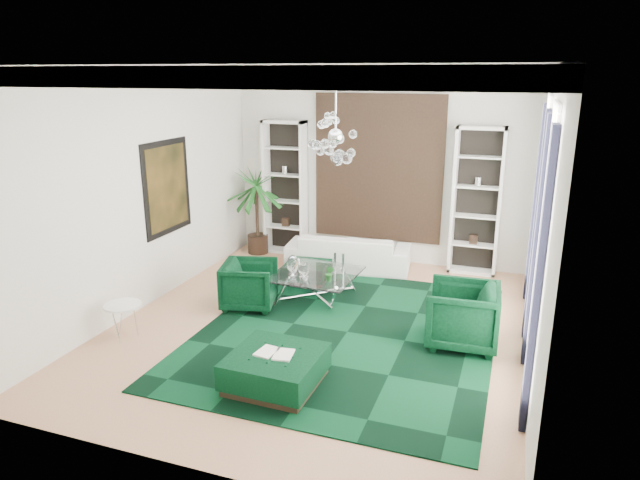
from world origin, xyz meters
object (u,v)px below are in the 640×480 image
at_px(sofa, 348,252).
at_px(coffee_table, 316,286).
at_px(armchair_left, 250,285).
at_px(ottoman_side, 307,273).
at_px(ottoman_front, 276,370).
at_px(palm, 257,198).
at_px(armchair_right, 462,315).
at_px(side_table, 124,321).

relative_size(sofa, coffee_table, 1.78).
xyz_separation_m(armchair_left, ottoman_side, (0.46, 1.42, -0.21)).
height_order(sofa, ottoman_side, sofa).
distance_m(ottoman_front, palm, 5.57).
relative_size(armchair_left, ottoman_front, 0.80).
bearing_deg(sofa, coffee_table, 81.08).
distance_m(armchair_right, ottoman_side, 3.40).
xyz_separation_m(sofa, armchair_left, (-0.97, -2.39, 0.04)).
distance_m(sofa, ottoman_front, 4.54).
relative_size(side_table, palm, 0.22).
bearing_deg(armchair_right, ottoman_front, -50.18).
relative_size(armchair_left, armchair_right, 0.87).
relative_size(armchair_left, ottoman_side, 1.08).
bearing_deg(armchair_left, side_table, 128.90).
height_order(ottoman_side, palm, palm).
distance_m(sofa, armchair_right, 3.59).
xyz_separation_m(armchair_left, coffee_table, (0.91, 0.71, -0.16)).
bearing_deg(armchair_right, coffee_table, -113.38).
bearing_deg(ottoman_side, coffee_table, -58.11).
bearing_deg(palm, ottoman_front, -62.18).
xyz_separation_m(sofa, ottoman_side, (-0.50, -0.98, -0.17)).
distance_m(armchair_left, ottoman_side, 1.51).
bearing_deg(armchair_left, armchair_right, -108.35).
bearing_deg(ottoman_front, ottoman_side, 104.84).
xyz_separation_m(sofa, side_table, (-2.18, -4.04, -0.09)).
distance_m(armchair_right, palm, 5.51).
relative_size(ottoman_side, palm, 0.33).
bearing_deg(coffee_table, palm, 135.60).
xyz_separation_m(armchair_right, ottoman_side, (-2.97, 1.64, -0.27)).
bearing_deg(palm, sofa, -8.96).
height_order(armchair_right, ottoman_front, armchair_right).
bearing_deg(sofa, palm, -15.77).
distance_m(ottoman_front, side_table, 2.66).
bearing_deg(palm, ottoman_side, -38.95).
xyz_separation_m(armchair_left, armchair_right, (3.44, -0.22, 0.06)).
relative_size(ottoman_side, side_table, 1.49).
height_order(sofa, armchair_right, armchair_right).
bearing_deg(armchair_right, sofa, -139.91).
bearing_deg(ottoman_side, ottoman_front, -75.16).
bearing_deg(sofa, ottoman_side, 55.88).
height_order(coffee_table, palm, palm).
height_order(armchair_left, ottoman_side, armchair_left).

